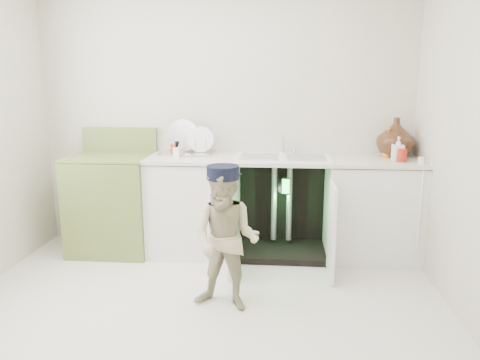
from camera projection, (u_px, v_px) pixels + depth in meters
name	position (u px, v px, depth m)	size (l,w,h in m)	color
ground	(200.00, 315.00, 3.22)	(3.50, 3.50, 0.00)	beige
room_shell	(196.00, 134.00, 2.95)	(6.00, 5.50, 1.26)	#BEB6A3
counter_run	(286.00, 203.00, 4.24)	(2.44, 1.02, 1.25)	silver
avocado_stove	(113.00, 202.00, 4.35)	(0.72, 0.65, 1.12)	olive
repair_worker	(226.00, 239.00, 3.21)	(0.73, 0.98, 1.02)	tan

